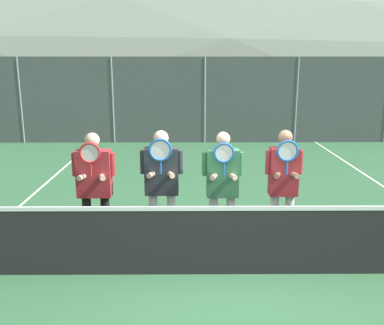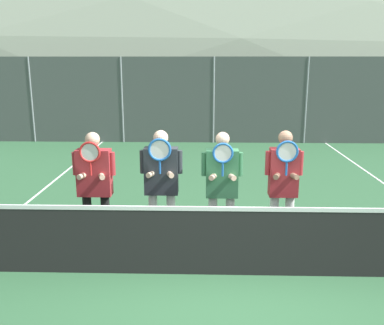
{
  "view_description": "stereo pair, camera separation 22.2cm",
  "coord_description": "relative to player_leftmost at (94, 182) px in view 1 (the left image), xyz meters",
  "views": [
    {
      "loc": [
        -0.54,
        -5.23,
        2.81
      ],
      "look_at": [
        -0.49,
        0.97,
        1.31
      ],
      "focal_mm": 40.0,
      "sensor_mm": 36.0,
      "label": 1
    },
    {
      "loc": [
        -0.32,
        -5.22,
        2.81
      ],
      "look_at": [
        -0.49,
        0.97,
        1.31
      ],
      "focal_mm": 40.0,
      "sensor_mm": 36.0,
      "label": 2
    }
  ],
  "objects": [
    {
      "name": "court_line_left_sideline",
      "position": [
        -1.96,
        2.28,
        -1.07
      ],
      "size": [
        0.05,
        16.0,
        0.01
      ],
      "primitive_type": "cube",
      "color": "white",
      "rests_on": "ground_plane"
    },
    {
      "name": "car_center",
      "position": [
        5.77,
        12.05,
        -0.12
      ],
      "size": [
        4.32,
        1.95,
        1.88
      ],
      "color": "slate",
      "rests_on": "ground_plane"
    },
    {
      "name": "car_left_of_center",
      "position": [
        1.04,
        11.77,
        -0.17
      ],
      "size": [
        4.26,
        1.93,
        1.77
      ],
      "color": "#285638",
      "rests_on": "ground_plane"
    },
    {
      "name": "player_center_left",
      "position": [
        0.97,
        0.08,
        0.02
      ],
      "size": [
        0.62,
        0.34,
        1.82
      ],
      "color": "white",
      "rests_on": "ground_plane"
    },
    {
      "name": "hill_distant",
      "position": [
        1.91,
        48.13,
        -1.07
      ],
      "size": [
        138.7,
        77.06,
        26.97
      ],
      "color": "slate",
      "rests_on": "ground_plane"
    },
    {
      "name": "car_far_left",
      "position": [
        -3.8,
        12.31,
        -0.14
      ],
      "size": [
        4.54,
        2.01,
        1.85
      ],
      "color": "navy",
      "rests_on": "ground_plane"
    },
    {
      "name": "fence_back",
      "position": [
        1.91,
        8.65,
        0.37
      ],
      "size": [
        18.79,
        0.06,
        2.9
      ],
      "color": "gray",
      "rests_on": "ground_plane"
    },
    {
      "name": "clubhouse_building",
      "position": [
        2.76,
        17.99,
        0.95
      ],
      "size": [
        20.34,
        5.5,
        4.01
      ],
      "color": "beige",
      "rests_on": "ground_plane"
    },
    {
      "name": "player_leftmost",
      "position": [
        0.0,
        0.0,
        0.0
      ],
      "size": [
        0.63,
        0.34,
        1.8
      ],
      "color": "black",
      "rests_on": "ground_plane"
    },
    {
      "name": "player_rightmost",
      "position": [
        2.74,
        -0.0,
        0.0
      ],
      "size": [
        0.54,
        0.34,
        1.84
      ],
      "color": "white",
      "rests_on": "ground_plane"
    },
    {
      "name": "tennis_net",
      "position": [
        1.91,
        -0.72,
        -0.58
      ],
      "size": [
        10.41,
        0.09,
        1.06
      ],
      "color": "gray",
      "rests_on": "ground_plane"
    },
    {
      "name": "ground_plane",
      "position": [
        1.91,
        -0.72,
        -1.07
      ],
      "size": [
        120.0,
        120.0,
        0.0
      ],
      "primitive_type": "plane",
      "color": "#2D5B38"
    },
    {
      "name": "player_center_right",
      "position": [
        1.85,
        -0.02,
        -0.01
      ],
      "size": [
        0.59,
        0.34,
        1.82
      ],
      "color": "white",
      "rests_on": "ground_plane"
    }
  ]
}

